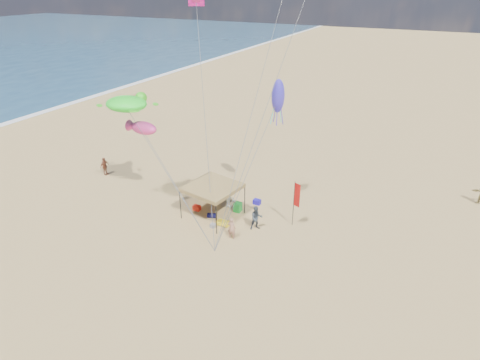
# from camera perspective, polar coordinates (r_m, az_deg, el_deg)

# --- Properties ---
(ground) EXTENTS (280.00, 280.00, 0.00)m
(ground) POSITION_cam_1_polar(r_m,az_deg,el_deg) (24.51, -3.24, -11.24)
(ground) COLOR tan
(ground) RESTS_ON ground
(canopy_tent) EXTENTS (6.45, 6.45, 4.03)m
(canopy_tent) POSITION_cam_1_polar(r_m,az_deg,el_deg) (26.96, -4.08, 0.92)
(canopy_tent) COLOR black
(canopy_tent) RESTS_ON ground
(feather_flag) EXTENTS (0.48, 0.22, 3.36)m
(feather_flag) POSITION_cam_1_polar(r_m,az_deg,el_deg) (26.47, 8.09, -2.56)
(feather_flag) COLOR black
(feather_flag) RESTS_ON ground
(cooler_red) EXTENTS (0.54, 0.38, 0.38)m
(cooler_red) POSITION_cam_1_polar(r_m,az_deg,el_deg) (29.23, -6.26, -4.02)
(cooler_red) COLOR red
(cooler_red) RESTS_ON ground
(cooler_blue) EXTENTS (0.54, 0.38, 0.38)m
(cooler_blue) POSITION_cam_1_polar(r_m,az_deg,el_deg) (29.85, 2.47, -3.17)
(cooler_blue) COLOR #1E15AB
(cooler_blue) RESTS_ON ground
(bag_navy) EXTENTS (0.69, 0.54, 0.36)m
(bag_navy) POSITION_cam_1_polar(r_m,az_deg,el_deg) (28.25, -4.12, -5.13)
(bag_navy) COLOR #0D0D39
(bag_navy) RESTS_ON ground
(bag_orange) EXTENTS (0.54, 0.69, 0.36)m
(bag_orange) POSITION_cam_1_polar(r_m,az_deg,el_deg) (31.10, -2.84, -1.88)
(bag_orange) COLOR orange
(bag_orange) RESTS_ON ground
(chair_green) EXTENTS (0.50, 0.50, 0.70)m
(chair_green) POSITION_cam_1_polar(r_m,az_deg,el_deg) (28.84, -0.33, -3.93)
(chair_green) COLOR #188929
(chair_green) RESTS_ON ground
(chair_yellow) EXTENTS (0.50, 0.50, 0.70)m
(chair_yellow) POSITION_cam_1_polar(r_m,az_deg,el_deg) (30.41, -4.82, -2.29)
(chair_yellow) COLOR orange
(chair_yellow) RESTS_ON ground
(crate_grey) EXTENTS (0.34, 0.30, 0.28)m
(crate_grey) POSITION_cam_1_polar(r_m,az_deg,el_deg) (27.21, -3.95, -6.58)
(crate_grey) COLOR gray
(crate_grey) RESTS_ON ground
(beach_cart) EXTENTS (0.90, 0.50, 0.24)m
(beach_cart) POSITION_cam_1_polar(r_m,az_deg,el_deg) (27.34, -2.44, -6.21)
(beach_cart) COLOR yellow
(beach_cart) RESTS_ON ground
(person_near_a) EXTENTS (0.59, 0.41, 1.55)m
(person_near_a) POSITION_cam_1_polar(r_m,az_deg,el_deg) (25.76, -1.22, -6.95)
(person_near_a) COLOR tan
(person_near_a) RESTS_ON ground
(person_near_b) EXTENTS (1.06, 1.03, 1.72)m
(person_near_b) POSITION_cam_1_polar(r_m,az_deg,el_deg) (26.64, 2.39, -5.50)
(person_near_b) COLOR #343E48
(person_near_b) RESTS_ON ground
(person_near_c) EXTENTS (1.13, 0.71, 1.66)m
(person_near_c) POSITION_cam_1_polar(r_m,az_deg,el_deg) (29.16, -1.64, -2.48)
(person_near_c) COLOR beige
(person_near_c) RESTS_ON ground
(person_far_a) EXTENTS (0.40, 0.95, 1.61)m
(person_far_a) POSITION_cam_1_polar(r_m,az_deg,el_deg) (36.04, -18.97, 1.91)
(person_far_a) COLOR #99573A
(person_far_a) RESTS_ON ground
(turtle_kite) EXTENTS (3.32, 2.86, 0.97)m
(turtle_kite) POSITION_cam_1_polar(r_m,az_deg,el_deg) (27.77, -16.09, 10.52)
(turtle_kite) COLOR #26FF2A
(turtle_kite) RESTS_ON ground
(fish_kite) EXTENTS (2.26, 1.59, 0.91)m
(fish_kite) POSITION_cam_1_polar(r_m,az_deg,el_deg) (28.21, -13.74, 7.30)
(fish_kite) COLOR #FF3B9D
(fish_kite) RESTS_ON ground
(squid_kite) EXTENTS (1.11, 1.11, 2.26)m
(squid_kite) POSITION_cam_1_polar(r_m,az_deg,el_deg) (26.87, 5.52, 11.98)
(squid_kite) COLOR #362BBF
(squid_kite) RESTS_ON ground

